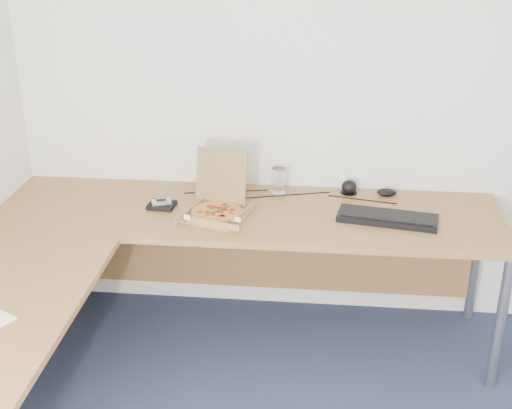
# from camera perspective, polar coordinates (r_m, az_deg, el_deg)

# --- Properties ---
(room_shell) EXTENTS (3.50, 3.50, 2.50)m
(room_shell) POSITION_cam_1_polar(r_m,az_deg,el_deg) (1.91, 9.68, -4.26)
(room_shell) COLOR silver
(room_shell) RESTS_ON ground
(desk) EXTENTS (2.50, 2.20, 0.73)m
(desk) POSITION_cam_1_polar(r_m,az_deg,el_deg) (3.09, -7.50, -4.04)
(desk) COLOR olive
(desk) RESTS_ON ground
(pizza_box) EXTENTS (0.27, 0.32, 0.28)m
(pizza_box) POSITION_cam_1_polar(r_m,az_deg,el_deg) (3.35, -3.22, -0.33)
(pizza_box) COLOR #A37A4B
(pizza_box) RESTS_ON desk
(drinking_glass) EXTENTS (0.08, 0.08, 0.13)m
(drinking_glass) POSITION_cam_1_polar(r_m,az_deg,el_deg) (3.60, 1.88, 2.01)
(drinking_glass) COLOR white
(drinking_glass) RESTS_ON desk
(keyboard) EXTENTS (0.49, 0.25, 0.03)m
(keyboard) POSITION_cam_1_polar(r_m,az_deg,el_deg) (3.35, 10.81, -1.10)
(keyboard) COLOR black
(keyboard) RESTS_ON desk
(mouse) EXTENTS (0.11, 0.08, 0.04)m
(mouse) POSITION_cam_1_polar(r_m,az_deg,el_deg) (3.64, 10.76, 1.00)
(mouse) COLOR black
(mouse) RESTS_ON desk
(wallet) EXTENTS (0.14, 0.12, 0.02)m
(wallet) POSITION_cam_1_polar(r_m,az_deg,el_deg) (3.47, -7.79, -0.06)
(wallet) COLOR black
(wallet) RESTS_ON desk
(phone) EXTENTS (0.11, 0.08, 0.02)m
(phone) POSITION_cam_1_polar(r_m,az_deg,el_deg) (3.46, -7.84, 0.23)
(phone) COLOR #B2B5BA
(phone) RESTS_ON wallet
(dome_speaker) EXTENTS (0.09, 0.09, 0.08)m
(dome_speaker) POSITION_cam_1_polar(r_m,az_deg,el_deg) (3.63, 7.71, 1.51)
(dome_speaker) COLOR black
(dome_speaker) RESTS_ON desk
(cable_bundle) EXTENTS (0.53, 0.11, 0.01)m
(cable_bundle) POSITION_cam_1_polar(r_m,az_deg,el_deg) (3.58, 2.39, 0.77)
(cable_bundle) COLOR black
(cable_bundle) RESTS_ON desk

